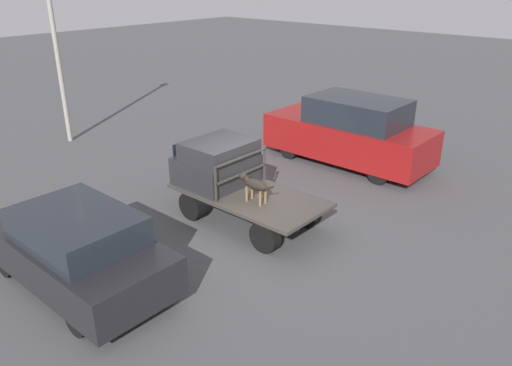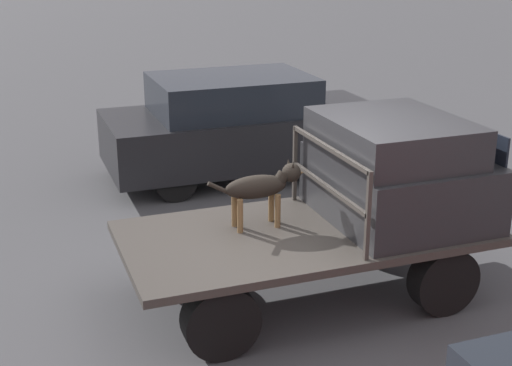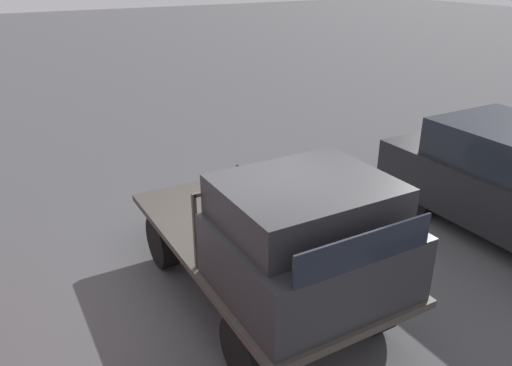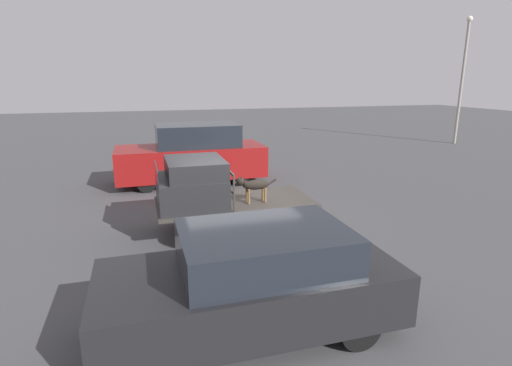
# 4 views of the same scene
# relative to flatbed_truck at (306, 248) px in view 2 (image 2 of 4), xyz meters

# --- Properties ---
(ground_plane) EXTENTS (80.00, 80.00, 0.00)m
(ground_plane) POSITION_rel_flatbed_truck_xyz_m (0.00, 0.00, -0.54)
(ground_plane) COLOR #474749
(flatbed_truck) EXTENTS (3.68, 1.82, 0.75)m
(flatbed_truck) POSITION_rel_flatbed_truck_xyz_m (0.00, 0.00, 0.00)
(flatbed_truck) COLOR black
(flatbed_truck) RESTS_ON ground
(truck_cab) EXTENTS (1.50, 1.70, 1.07)m
(truck_cab) POSITION_rel_flatbed_truck_xyz_m (1.00, 0.00, 0.71)
(truck_cab) COLOR #28282B
(truck_cab) RESTS_ON flatbed_truck
(truck_headboard) EXTENTS (0.04, 1.70, 0.84)m
(truck_headboard) POSITION_rel_flatbed_truck_xyz_m (0.22, 0.00, 0.76)
(truck_headboard) COLOR #3D3833
(truck_headboard) RESTS_ON flatbed_truck
(dog) EXTENTS (1.02, 0.24, 0.66)m
(dog) POSITION_rel_flatbed_truck_xyz_m (-0.37, 0.25, 0.62)
(dog) COLOR brown
(dog) RESTS_ON flatbed_truck
(parked_sedan) EXTENTS (4.21, 1.82, 1.56)m
(parked_sedan) POSITION_rel_flatbed_truck_xyz_m (0.69, 3.98, 0.24)
(parked_sedan) COLOR black
(parked_sedan) RESTS_ON ground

